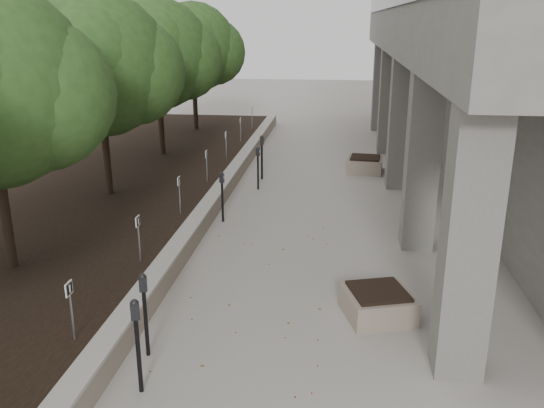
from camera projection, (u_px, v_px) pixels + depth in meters
The scene contains 21 objects.
ground at pixel (220, 393), 8.10m from camera, with size 90.00×90.00×0.00m, color #A29C95.
retaining_wall at pixel (221, 192), 16.74m from camera, with size 0.39×26.00×0.50m, color gray, non-canonical shape.
planting_bed at pixel (101, 189), 17.16m from camera, with size 7.00×26.00×0.40m, color black.
crabapple_tree_3 at pixel (101, 95), 15.25m from camera, with size 4.60×4.00×5.44m, color #274C1D, non-canonical shape.
crabapple_tree_4 at pixel (158, 78), 19.97m from camera, with size 4.60×4.00×5.44m, color #274C1D, non-canonical shape.
crabapple_tree_5 at pixel (194, 67), 24.70m from camera, with size 4.60×4.00×5.44m, color #274C1D, non-canonical shape.
parking_sign_2 at pixel (71, 311), 8.57m from camera, with size 0.04×0.22×0.96m, color black, non-canonical shape.
parking_sign_3 at pixel (139, 239), 11.41m from camera, with size 0.04×0.22×0.96m, color black, non-canonical shape.
parking_sign_4 at pixel (180, 195), 14.24m from camera, with size 0.04×0.22×0.96m, color black, non-canonical shape.
parking_sign_5 at pixel (207, 166), 17.08m from camera, with size 0.04×0.22×0.96m, color black, non-canonical shape.
parking_sign_6 at pixel (226, 145), 19.91m from camera, with size 0.04×0.22×0.96m, color black, non-canonical shape.
parking_sign_7 at pixel (241, 130), 22.75m from camera, with size 0.04×0.22×0.96m, color black, non-canonical shape.
parking_sign_8 at pixel (252, 118), 25.59m from camera, with size 0.04×0.22×0.96m, color black, non-canonical shape.
parking_meter_1 at pixel (145, 315), 8.81m from camera, with size 0.14×0.10×1.40m, color black, non-canonical shape.
parking_meter_2 at pixel (138, 346), 7.92m from camera, with size 0.14×0.10×1.45m, color black, non-canonical shape.
parking_meter_3 at pixel (222, 197), 14.79m from camera, with size 0.13×0.09×1.34m, color black, non-canonical shape.
parking_meter_4 at pixel (258, 168), 17.65m from camera, with size 0.13×0.10×1.35m, color black, non-canonical shape.
parking_meter_5 at pixel (262, 157), 18.78m from camera, with size 0.15×0.10×1.47m, color black, non-canonical shape.
planter_front at pixel (378, 303), 10.12m from camera, with size 1.12×1.12×0.52m, color gray, non-canonical shape.
planter_back at pixel (365, 164), 19.82m from camera, with size 1.17×1.17×0.54m, color gray, non-canonical shape.
berry_scatter at pixel (261, 255), 12.84m from camera, with size 3.30×14.10×0.02m, color maroon, non-canonical shape.
Camera 1 is at (1.54, -6.76, 5.03)m, focal length 37.82 mm.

